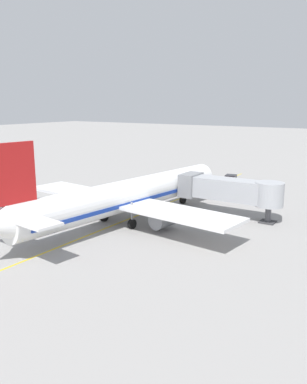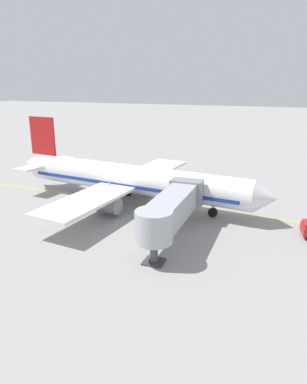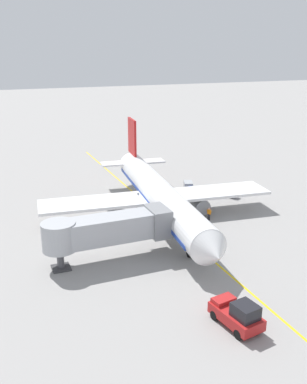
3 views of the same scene
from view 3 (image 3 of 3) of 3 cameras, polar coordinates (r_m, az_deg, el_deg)
ground_plane at (r=56.76m, az=0.99°, el=-3.18°), size 400.00×400.00×0.00m
gate_lead_in_line at (r=56.75m, az=0.99°, el=-3.18°), size 0.24×80.00×0.01m
parked_airliner at (r=55.02m, az=0.72°, el=-0.35°), size 30.40×37.34×10.63m
jet_bridge at (r=44.24m, az=-6.02°, el=-4.88°), size 13.13×3.50×4.98m
pushback_tractor at (r=35.75m, az=11.00°, el=-15.52°), size 2.84×4.68×2.40m
baggage_tug_lead at (r=64.87m, az=9.88°, el=0.00°), size 2.13×2.77×1.62m
baggage_cart_front at (r=63.29m, az=5.31°, el=-0.04°), size 1.99×2.96×1.58m
baggage_cart_second_in_train at (r=66.23m, az=4.59°, el=0.82°), size 1.99×2.96×1.58m
ground_crew_wing_walker at (r=55.49m, az=7.32°, el=-2.80°), size 0.43×0.67×1.69m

